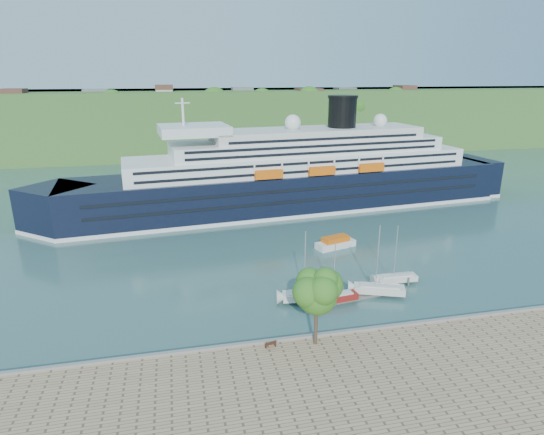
{
  "coord_description": "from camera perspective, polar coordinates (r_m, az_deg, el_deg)",
  "views": [
    {
      "loc": [
        -18.19,
        -44.55,
        30.49
      ],
      "look_at": [
        -1.92,
        30.0,
        6.16
      ],
      "focal_mm": 30.0,
      "sensor_mm": 36.0,
      "label": 1
    }
  ],
  "objects": [
    {
      "name": "sailboat_white_far",
      "position": [
        65.72,
        13.55,
        -5.6
      ],
      "size": [
        8.1,
        4.78,
        10.12
      ],
      "primitive_type": null,
      "rotation": [
        0.0,
        0.0,
        -0.36
      ],
      "color": "silver",
      "rests_on": "ground"
    },
    {
      "name": "park_bench",
      "position": [
        53.01,
        -0.2,
        -15.55
      ],
      "size": [
        1.43,
        0.77,
        0.87
      ],
      "primitive_type": null,
      "rotation": [
        0.0,
        0.0,
        0.16
      ],
      "color": "#422112",
      "rests_on": "promenade"
    },
    {
      "name": "promenade_tree",
      "position": [
        51.47,
        5.61,
        -10.73
      ],
      "size": [
        6.12,
        6.12,
        10.14
      ],
      "primitive_type": null,
      "color": "#276119",
      "rests_on": "promenade"
    },
    {
      "name": "sailboat_extra",
      "position": [
        70.33,
        15.57,
        -4.74
      ],
      "size": [
        6.92,
        2.05,
        8.89
      ],
      "primitive_type": null,
      "rotation": [
        0.0,
        0.0,
        -0.02
      ],
      "color": "silver",
      "rests_on": "ground"
    },
    {
      "name": "far_hillside",
      "position": [
        191.32,
        -6.95,
        12.01
      ],
      "size": [
        400.0,
        50.0,
        24.0
      ],
      "primitive_type": "cube",
      "color": "#325C25",
      "rests_on": "ground"
    },
    {
      "name": "sailboat_white_near",
      "position": [
        62.24,
        4.63,
        -6.52
      ],
      "size": [
        8.03,
        3.29,
        10.06
      ],
      "primitive_type": null,
      "rotation": [
        0.0,
        0.0,
        -0.15
      ],
      "color": "silver",
      "rests_on": "ground"
    },
    {
      "name": "floating_pontoon",
      "position": [
        66.55,
        10.26,
        -9.71
      ],
      "size": [
        16.89,
        4.65,
        0.37
      ],
      "primitive_type": null,
      "rotation": [
        0.0,
        0.0,
        0.16
      ],
      "color": "slate",
      "rests_on": "ground"
    },
    {
      "name": "cruise_ship",
      "position": [
        104.41,
        2.58,
        7.95
      ],
      "size": [
        115.72,
        27.75,
        25.74
      ],
      "primitive_type": null,
      "rotation": [
        0.0,
        0.0,
        0.1
      ],
      "color": "black",
      "rests_on": "ground"
    },
    {
      "name": "sailboat_red",
      "position": [
        62.8,
        8.19,
        -7.09
      ],
      "size": [
        6.93,
        2.69,
        8.72
      ],
      "primitive_type": null,
      "rotation": [
        0.0,
        0.0,
        0.12
      ],
      "color": "maroon",
      "rests_on": "ground"
    },
    {
      "name": "ground",
      "position": [
        56.97,
        8.64,
        -14.9
      ],
      "size": [
        400.0,
        400.0,
        0.0
      ],
      "primitive_type": "plane",
      "color": "#315756",
      "rests_on": "ground"
    },
    {
      "name": "quay_coping",
      "position": [
        56.2,
        8.77,
        -14.01
      ],
      "size": [
        220.0,
        0.5,
        0.3
      ],
      "primitive_type": "cube",
      "color": "slate",
      "rests_on": "promenade"
    },
    {
      "name": "tender_launch",
      "position": [
        83.78,
        7.98,
        -3.07
      ],
      "size": [
        7.99,
        4.61,
        2.09
      ],
      "primitive_type": null,
      "rotation": [
        0.0,
        0.0,
        0.28
      ],
      "color": "#E45C0D",
      "rests_on": "ground"
    }
  ]
}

